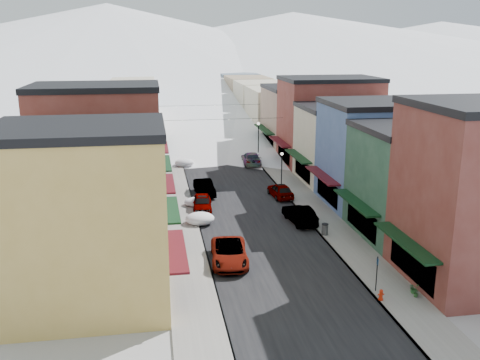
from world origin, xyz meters
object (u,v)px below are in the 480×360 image
object	(u,v)px
car_white_suv	(229,253)
car_silver_sedan	(202,203)
car_green_sedan	(300,214)
streetlamp_near	(282,165)
car_dark_hatch	(204,188)
trash_can	(325,229)
fire_hydrant	(381,295)

from	to	relation	value
car_white_suv	car_silver_sedan	bearing A→B (deg)	98.56
car_green_sedan	streetlamp_near	world-z (taller)	streetlamp_near
car_silver_sedan	car_dark_hatch	distance (m)	5.48
car_white_suv	car_silver_sedan	world-z (taller)	car_white_suv
car_dark_hatch	streetlamp_near	world-z (taller)	streetlamp_near
car_white_suv	car_silver_sedan	size ratio (longest dim) A/B	1.27
car_dark_hatch	car_green_sedan	bearing A→B (deg)	-59.44
car_silver_sedan	trash_can	world-z (taller)	car_silver_sedan
car_white_suv	car_dark_hatch	bearing A→B (deg)	95.14
car_silver_sedan	car_white_suv	bearing A→B (deg)	-82.18
car_dark_hatch	car_green_sedan	world-z (taller)	car_green_sedan
car_dark_hatch	car_green_sedan	distance (m)	13.00
car_dark_hatch	trash_can	world-z (taller)	car_dark_hatch
fire_hydrant	streetlamp_near	xyz separation A→B (m)	(-0.00, 26.92, 2.21)
car_white_suv	car_green_sedan	bearing A→B (deg)	50.81
fire_hydrant	trash_can	world-z (taller)	trash_can
car_dark_hatch	fire_hydrant	distance (m)	27.47
car_silver_sedan	car_dark_hatch	xyz separation A→B (m)	(0.76, 5.43, 0.02)
car_dark_hatch	car_silver_sedan	bearing A→B (deg)	-103.60
car_silver_sedan	fire_hydrant	bearing A→B (deg)	-60.98
car_green_sedan	streetlamp_near	bearing A→B (deg)	-101.70
car_silver_sedan	car_dark_hatch	world-z (taller)	car_dark_hatch
car_green_sedan	trash_can	distance (m)	3.88
fire_hydrant	trash_can	xyz separation A→B (m)	(0.14, 11.86, 0.16)
streetlamp_near	car_white_suv	bearing A→B (deg)	-114.35
fire_hydrant	streetlamp_near	size ratio (longest dim) A/B	0.18
car_silver_sedan	streetlamp_near	xyz separation A→B (m)	(9.50, 6.31, 1.92)
fire_hydrant	car_dark_hatch	bearing A→B (deg)	108.56
streetlamp_near	car_dark_hatch	bearing A→B (deg)	-174.21
car_dark_hatch	trash_can	distance (m)	16.73
car_green_sedan	trash_can	bearing A→B (deg)	101.77
car_silver_sedan	fire_hydrant	distance (m)	22.70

